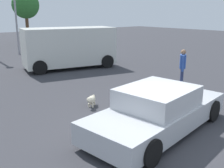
# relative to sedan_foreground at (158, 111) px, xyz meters

# --- Properties ---
(ground_plane) EXTENTS (80.00, 80.00, 0.00)m
(ground_plane) POSITION_rel_sedan_foreground_xyz_m (-0.27, -0.21, -0.58)
(ground_plane) COLOR #38383D
(sedan_foreground) EXTENTS (4.87, 2.43, 1.25)m
(sedan_foreground) POSITION_rel_sedan_foreground_xyz_m (0.00, 0.00, 0.00)
(sedan_foreground) COLOR #B7BABF
(sedan_foreground) RESTS_ON ground_plane
(dog) EXTENTS (0.54, 0.49, 0.41)m
(dog) POSITION_rel_sedan_foreground_xyz_m (-0.31, 2.72, -0.33)
(dog) COLOR beige
(dog) RESTS_ON ground_plane
(van_white) EXTENTS (5.42, 3.20, 2.31)m
(van_white) POSITION_rel_sedan_foreground_xyz_m (2.52, 8.88, 0.67)
(van_white) COLOR silver
(van_white) RESTS_ON ground_plane
(pedestrian) EXTENTS (0.47, 0.43, 1.63)m
(pedestrian) POSITION_rel_sedan_foreground_xyz_m (4.23, 2.29, 0.39)
(pedestrian) COLOR navy
(pedestrian) RESTS_ON ground_plane
(tree_far_right) EXTENTS (2.67, 2.67, 5.20)m
(tree_far_right) POSITION_rel_sedan_foreground_xyz_m (5.53, 22.12, 3.24)
(tree_far_right) COLOR brown
(tree_far_right) RESTS_ON ground_plane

